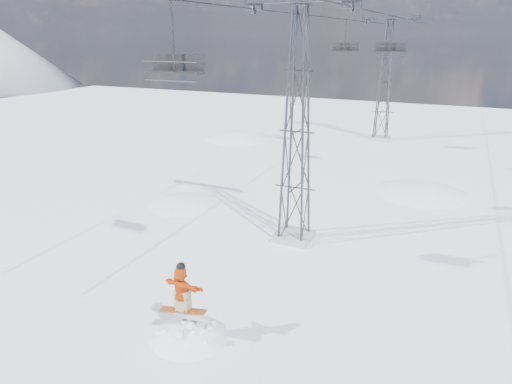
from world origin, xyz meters
TOP-DOWN VIEW (x-y plane):
  - ground at (0.00, 0.00)m, footprint 120.00×120.00m
  - snow_terrain at (-4.77, 21.24)m, footprint 39.00×37.00m
  - lift_tower_near at (0.80, 8.00)m, footprint 5.20×1.80m
  - lift_tower_far at (0.80, 33.00)m, footprint 5.20×1.80m
  - haul_cables at (0.80, 19.50)m, footprint 4.46×51.00m
  - snowboarder_jump at (0.19, -0.88)m, footprint 4.40×4.40m
  - lift_chair_near at (-1.40, 1.57)m, footprint 2.08×0.60m
  - lift_chair_mid at (3.00, 19.51)m, footprint 1.94×0.56m
  - lift_chair_far at (-1.40, 25.56)m, footprint 2.13×0.61m

SIDE VIEW (x-z plane):
  - snow_terrain at x=-4.77m, z-range -20.59..1.41m
  - snowboarder_jump at x=0.19m, z-range -5.10..1.83m
  - ground at x=0.00m, z-range 0.00..0.00m
  - lift_tower_near at x=0.80m, z-range -0.24..11.18m
  - lift_tower_far at x=0.80m, z-range -0.24..11.18m
  - lift_chair_far at x=-1.40m, z-range 7.41..10.06m
  - lift_chair_near at x=-1.40m, z-range 7.50..10.07m
  - lift_chair_mid at x=3.00m, z-range 7.73..10.13m
  - haul_cables at x=0.80m, z-range 10.82..10.88m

